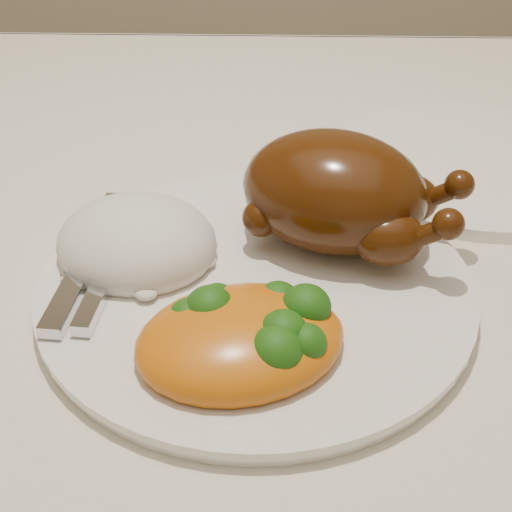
{
  "coord_description": "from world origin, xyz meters",
  "views": [
    {
      "loc": [
        0.02,
        -0.41,
        1.07
      ],
      "look_at": [
        0.01,
        -0.03,
        0.8
      ],
      "focal_mm": 50.0,
      "sensor_mm": 36.0,
      "label": 1
    }
  ],
  "objects_px": {
    "dinner_plate": "(256,287)",
    "roast_chicken": "(339,193)",
    "side_plate": "(471,163)",
    "dining_table": "(245,370)"
  },
  "relations": [
    {
      "from": "dinner_plate",
      "to": "roast_chicken",
      "type": "bearing_deg",
      "value": 40.94
    },
    {
      "from": "dinner_plate",
      "to": "side_plate",
      "type": "distance_m",
      "value": 0.26
    },
    {
      "from": "side_plate",
      "to": "roast_chicken",
      "type": "xyz_separation_m",
      "value": [
        -0.13,
        -0.14,
        0.05
      ]
    },
    {
      "from": "dining_table",
      "to": "dinner_plate",
      "type": "distance_m",
      "value": 0.11
    },
    {
      "from": "dining_table",
      "to": "side_plate",
      "type": "distance_m",
      "value": 0.27
    },
    {
      "from": "dinner_plate",
      "to": "side_plate",
      "type": "xyz_separation_m",
      "value": [
        0.19,
        0.19,
        -0.0
      ]
    },
    {
      "from": "side_plate",
      "to": "dinner_plate",
      "type": "bearing_deg",
      "value": -135.16
    },
    {
      "from": "dinner_plate",
      "to": "side_plate",
      "type": "relative_size",
      "value": 1.21
    },
    {
      "from": "dining_table",
      "to": "dinner_plate",
      "type": "xyz_separation_m",
      "value": [
        0.01,
        -0.03,
        0.11
      ]
    },
    {
      "from": "roast_chicken",
      "to": "dinner_plate",
      "type": "bearing_deg",
      "value": -120.1
    }
  ]
}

